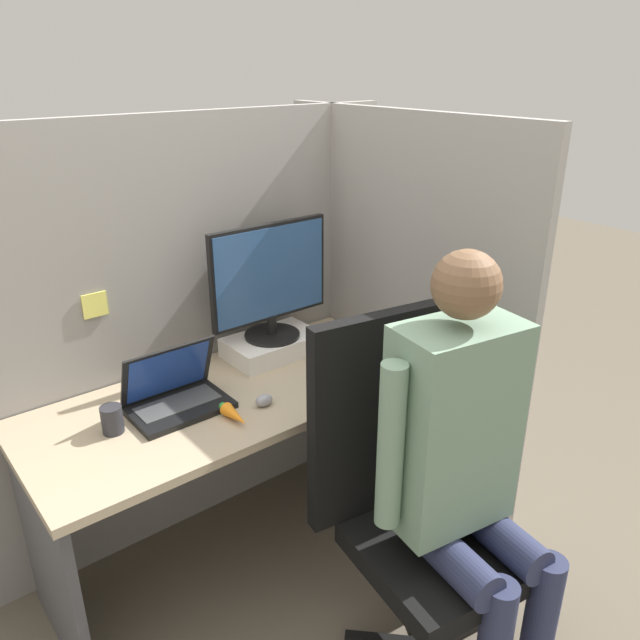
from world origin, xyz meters
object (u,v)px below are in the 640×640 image
at_px(laptop, 176,396).
at_px(carrot_toy, 235,416).
at_px(paper_box, 273,345).
at_px(monitor, 270,279).
at_px(office_chair, 410,500).
at_px(person, 465,458).
at_px(stapler, 371,340).
at_px(pen_cup, 112,420).

relative_size(laptop, carrot_toy, 2.23).
relative_size(paper_box, monitor, 0.71).
xyz_separation_m(monitor, office_chair, (-0.06, -0.80, -0.47)).
height_order(paper_box, person, person).
relative_size(stapler, carrot_toy, 0.89).
xyz_separation_m(monitor, carrot_toy, (-0.37, -0.33, -0.28)).
height_order(stapler, office_chair, office_chair).
bearing_deg(pen_cup, paper_box, 11.56).
bearing_deg(paper_box, carrot_toy, -138.77).
relative_size(carrot_toy, person, 0.10).
bearing_deg(stapler, carrot_toy, -168.81).
bearing_deg(laptop, pen_cup, -178.39).
height_order(paper_box, carrot_toy, paper_box).
bearing_deg(monitor, pen_cup, -168.22).
distance_m(carrot_toy, office_chair, 0.60).
distance_m(office_chair, pen_cup, 0.94).
bearing_deg(monitor, paper_box, -90.00).
bearing_deg(pen_cup, laptop, 1.61).
relative_size(monitor, carrot_toy, 3.51).
relative_size(paper_box, person, 0.26).
relative_size(monitor, stapler, 3.95).
relative_size(paper_box, pen_cup, 4.03).
distance_m(laptop, pen_cup, 0.22).
xyz_separation_m(paper_box, carrot_toy, (-0.37, -0.33, -0.02)).
bearing_deg(laptop, person, -61.50).
height_order(laptop, office_chair, office_chair).
height_order(monitor, stapler, monitor).
bearing_deg(carrot_toy, monitor, 41.47).
height_order(monitor, laptop, monitor).
distance_m(person, pen_cup, 1.05).
relative_size(office_chair, pen_cup, 12.63).
bearing_deg(office_chair, carrot_toy, 123.99).
height_order(person, pen_cup, person).
relative_size(monitor, pen_cup, 5.64).
height_order(monitor, person, person).
height_order(paper_box, laptop, laptop).
height_order(paper_box, stapler, paper_box).
relative_size(monitor, office_chair, 0.45).
distance_m(laptop, stapler, 0.82).
distance_m(monitor, pen_cup, 0.75).
distance_m(paper_box, laptop, 0.49).
bearing_deg(paper_box, person, -91.86).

